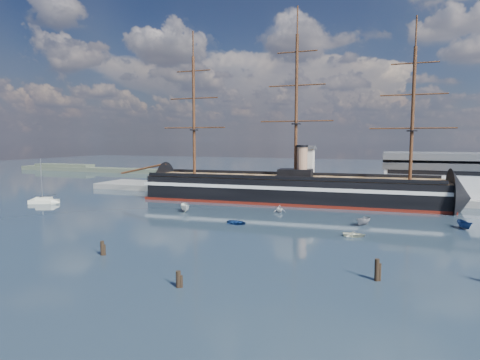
% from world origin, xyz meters
% --- Properties ---
extents(ground, '(600.00, 600.00, 0.00)m').
position_xyz_m(ground, '(0.00, 40.00, 0.00)').
color(ground, '#293644').
rests_on(ground, ground).
extents(quay, '(180.00, 18.00, 2.00)m').
position_xyz_m(quay, '(10.00, 76.00, 0.00)').
color(quay, slate).
rests_on(quay, ground).
extents(quay_tower, '(5.00, 5.00, 15.00)m').
position_xyz_m(quay_tower, '(3.00, 73.00, 9.75)').
color(quay_tower, silver).
rests_on(quay_tower, ground).
extents(shoreline, '(120.00, 10.00, 4.00)m').
position_xyz_m(shoreline, '(-139.23, 135.00, 1.45)').
color(shoreline, '#3F4C38').
rests_on(shoreline, ground).
extents(warship, '(113.30, 21.16, 53.94)m').
position_xyz_m(warship, '(-1.89, 60.00, 4.04)').
color(warship, black).
rests_on(warship, ground).
extents(sailboat, '(8.71, 5.77, 13.51)m').
position_xyz_m(sailboat, '(-68.41, 31.92, 0.86)').
color(sailboat, silver).
rests_on(sailboat, ground).
extents(motorboat_a, '(6.96, 5.76, 2.69)m').
position_xyz_m(motorboat_a, '(-22.12, 34.52, 0.00)').
color(motorboat_a, white).
rests_on(motorboat_a, ground).
extents(motorboat_b, '(1.74, 3.17, 1.40)m').
position_xyz_m(motorboat_b, '(-3.63, 24.60, 0.00)').
color(motorboat_b, navy).
rests_on(motorboat_b, ground).
extents(motorboat_c, '(5.86, 4.48, 2.23)m').
position_xyz_m(motorboat_c, '(23.34, 33.34, 0.00)').
color(motorboat_c, gray).
rests_on(motorboat_c, ground).
extents(motorboat_d, '(6.39, 4.79, 2.15)m').
position_xyz_m(motorboat_d, '(1.65, 42.44, 0.00)').
color(motorboat_d, silver).
rests_on(motorboat_d, ground).
extents(motorboat_e, '(1.25, 2.76, 1.26)m').
position_xyz_m(motorboat_e, '(22.32, 21.85, 0.00)').
color(motorboat_e, '#E7E8C9').
rests_on(motorboat_e, ground).
extents(motorboat_f, '(6.04, 3.87, 2.27)m').
position_xyz_m(motorboat_f, '(43.98, 37.12, 0.00)').
color(motorboat_f, navy).
rests_on(motorboat_f, ground).
extents(piling_near_left, '(0.64, 0.64, 3.11)m').
position_xyz_m(piling_near_left, '(-15.95, -5.97, 0.00)').
color(piling_near_left, black).
rests_on(piling_near_left, ground).
extents(piling_near_mid, '(0.64, 0.64, 2.89)m').
position_xyz_m(piling_near_mid, '(3.08, -14.42, 0.00)').
color(piling_near_mid, black).
rests_on(piling_near_mid, ground).
extents(piling_near_right, '(0.64, 0.64, 3.75)m').
position_xyz_m(piling_near_right, '(27.22, -2.86, 0.00)').
color(piling_near_right, black).
rests_on(piling_near_right, ground).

